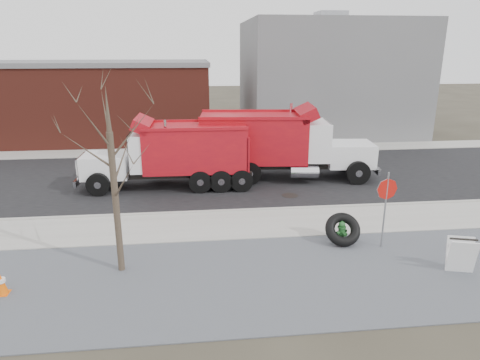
{
  "coord_description": "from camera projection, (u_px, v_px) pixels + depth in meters",
  "views": [
    {
      "loc": [
        -1.04,
        -13.81,
        6.06
      ],
      "look_at": [
        0.62,
        1.22,
        1.4
      ],
      "focal_mm": 32.0,
      "sensor_mm": 36.0,
      "label": 1
    }
  ],
  "objects": [
    {
      "name": "truck_tire",
      "position": [
        343.0,
        229.0,
        13.72
      ],
      "size": [
        1.2,
        1.07,
        1.05
      ],
      "color": "black",
      "rests_on": "ground"
    },
    {
      "name": "curb",
      "position": [
        223.0,
        211.0,
        16.47
      ],
      "size": [
        60.0,
        0.15,
        0.11
      ],
      "primitive_type": "cube",
      "color": "#9E9B93",
      "rests_on": "ground"
    },
    {
      "name": "dump_truck_red_a",
      "position": [
        276.0,
        142.0,
        20.36
      ],
      "size": [
        8.76,
        3.16,
        3.51
      ],
      "rotation": [
        0.0,
        0.0,
        -0.1
      ],
      "color": "black",
      "rests_on": "ground"
    },
    {
      "name": "road",
      "position": [
        216.0,
        177.0,
        20.99
      ],
      "size": [
        60.0,
        9.4,
        0.02
      ],
      "primitive_type": "cube",
      "color": "black",
      "rests_on": "ground"
    },
    {
      "name": "stop_sign",
      "position": [
        386.0,
        196.0,
        13.12
      ],
      "size": [
        0.67,
        0.11,
        2.49
      ],
      "rotation": [
        0.0,
        0.0,
        -0.27
      ],
      "color": "gray",
      "rests_on": "ground"
    },
    {
      "name": "bare_tree",
      "position": [
        112.0,
        158.0,
        11.24
      ],
      "size": [
        3.2,
        3.2,
        5.2
      ],
      "color": "#382D23",
      "rests_on": "ground"
    },
    {
      "name": "building_brick",
      "position": [
        61.0,
        100.0,
        29.33
      ],
      "size": [
        20.2,
        8.2,
        5.3
      ],
      "color": "maroon",
      "rests_on": "ground"
    },
    {
      "name": "ground",
      "position": [
        226.0,
        229.0,
        15.01
      ],
      "size": [
        120.0,
        120.0,
        0.0
      ],
      "primitive_type": "plane",
      "color": "#383328",
      "rests_on": "ground"
    },
    {
      "name": "fire_hydrant",
      "position": [
        341.0,
        233.0,
        13.84
      ],
      "size": [
        0.42,
        0.42,
        0.75
      ],
      "rotation": [
        0.0,
        0.0,
        0.41
      ],
      "color": "#2B6526",
      "rests_on": "ground"
    },
    {
      "name": "sandwich_board",
      "position": [
        461.0,
        255.0,
        11.93
      ],
      "size": [
        0.83,
        0.64,
        1.02
      ],
      "rotation": [
        0.0,
        0.0,
        -0.28
      ],
      "color": "white",
      "rests_on": "ground"
    },
    {
      "name": "gravel_verge",
      "position": [
        236.0,
        280.0,
        11.68
      ],
      "size": [
        60.0,
        5.0,
        0.03
      ],
      "primitive_type": "cube",
      "color": "slate",
      "rests_on": "ground"
    },
    {
      "name": "dump_truck_red_b",
      "position": [
        175.0,
        152.0,
        19.07
      ],
      "size": [
        7.6,
        2.32,
        3.21
      ],
      "rotation": [
        0.0,
        0.0,
        3.12
      ],
      "color": "black",
      "rests_on": "ground"
    },
    {
      "name": "building_grey",
      "position": [
        327.0,
        77.0,
        31.87
      ],
      "size": [
        12.0,
        10.0,
        8.0
      ],
      "color": "slate",
      "rests_on": "ground"
    },
    {
      "name": "sidewalk",
      "position": [
        226.0,
        225.0,
        15.24
      ],
      "size": [
        60.0,
        2.5,
        0.06
      ],
      "primitive_type": "cube",
      "color": "#9E9B93",
      "rests_on": "ground"
    },
    {
      "name": "far_sidewalk",
      "position": [
        211.0,
        150.0,
        26.4
      ],
      "size": [
        60.0,
        2.0,
        0.06
      ],
      "primitive_type": "cube",
      "color": "#9E9B93",
      "rests_on": "ground"
    },
    {
      "name": "traffic_cone_near",
      "position": [
        0.0,
        283.0,
        10.91
      ],
      "size": [
        0.34,
        0.34,
        0.66
      ],
      "color": "#FB6107",
      "rests_on": "ground"
    }
  ]
}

